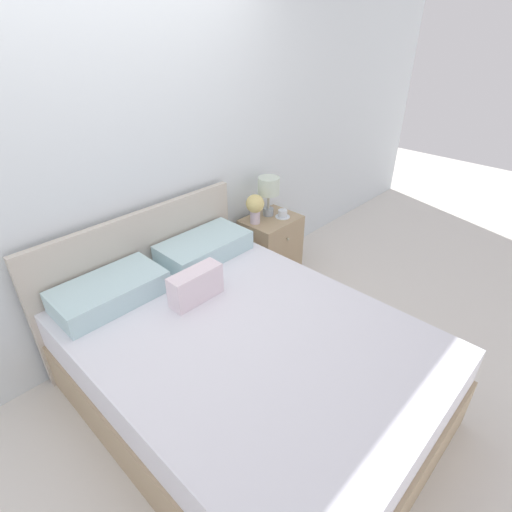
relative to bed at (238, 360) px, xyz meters
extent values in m
plane|color=silver|center=(0.00, 0.98, -0.31)|extent=(12.00, 12.00, 0.00)
cube|color=white|center=(0.00, 1.05, 0.99)|extent=(8.00, 0.06, 2.60)
cube|color=tan|center=(0.00, -0.07, -0.14)|extent=(1.57, 2.10, 0.34)
cube|color=white|center=(0.00, -0.07, 0.15)|extent=(1.54, 2.06, 0.24)
cube|color=beige|center=(0.00, 0.96, 0.18)|extent=(1.60, 0.05, 0.98)
cube|color=silver|center=(-0.38, 0.73, 0.34)|extent=(0.66, 0.36, 0.14)
cube|color=silver|center=(0.38, 0.73, 0.34)|extent=(0.66, 0.36, 0.14)
cube|color=white|center=(0.00, 0.36, 0.38)|extent=(0.35, 0.12, 0.21)
cube|color=tan|center=(1.16, 0.78, -0.01)|extent=(0.48, 0.37, 0.60)
sphere|color=#B2AD93|center=(1.16, 0.58, 0.16)|extent=(0.02, 0.02, 0.02)
cylinder|color=#A8B2BC|center=(1.19, 0.84, 0.32)|extent=(0.09, 0.09, 0.07)
cylinder|color=#B7B29E|center=(1.19, 0.84, 0.42)|extent=(0.02, 0.02, 0.13)
cylinder|color=silver|center=(1.19, 0.84, 0.56)|extent=(0.18, 0.18, 0.15)
cylinder|color=silver|center=(1.00, 0.82, 0.35)|extent=(0.08, 0.08, 0.12)
sphere|color=#E5D17F|center=(1.00, 0.82, 0.46)|extent=(0.15, 0.15, 0.15)
sphere|color=#609356|center=(1.04, 0.82, 0.43)|extent=(0.07, 0.07, 0.07)
cylinder|color=white|center=(1.25, 0.72, 0.29)|extent=(0.13, 0.13, 0.01)
cylinder|color=white|center=(1.25, 0.72, 0.33)|extent=(0.08, 0.08, 0.06)
camera|label=1|loc=(-1.19, -1.28, 1.79)|focal=28.00mm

